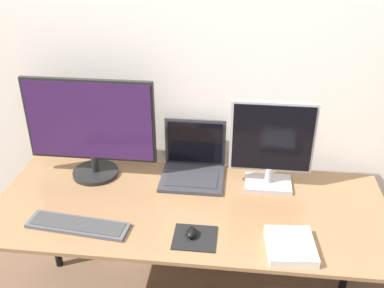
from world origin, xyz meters
The scene contains 9 objects.
wall_back centered at (0.00, 0.81, 1.25)m, with size 7.00×0.05×2.50m.
desk centered at (0.00, 0.37, 0.68)m, with size 1.80×0.74×0.75m.
monitor_left centered at (-0.51, 0.59, 1.02)m, with size 0.64×0.23×0.51m.
monitor_right centered at (0.36, 0.59, 0.98)m, with size 0.39×0.16×0.44m.
laptop centered at (-0.01, 0.64, 0.82)m, with size 0.31×0.27×0.27m.
keyboard centered at (-0.46, 0.17, 0.76)m, with size 0.45×0.16×0.02m.
mousepad centered at (0.05, 0.15, 0.76)m, with size 0.18×0.16×0.00m.
mouse centered at (0.03, 0.16, 0.78)m, with size 0.04×0.07×0.03m.
book centered at (0.43, 0.13, 0.77)m, with size 0.21×0.23×0.04m.
Camera 1 is at (0.20, -1.29, 1.98)m, focal length 42.00 mm.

